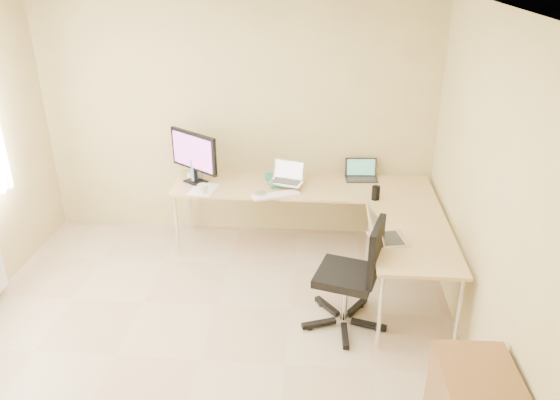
# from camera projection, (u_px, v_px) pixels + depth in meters

# --- Properties ---
(floor) EXTENTS (4.50, 4.50, 0.00)m
(floor) POSITION_uv_depth(u_px,v_px,m) (200.00, 360.00, 4.26)
(floor) COLOR tan
(floor) RESTS_ON ground
(ceiling) EXTENTS (4.50, 4.50, 0.00)m
(ceiling) POSITION_uv_depth(u_px,v_px,m) (172.00, 12.00, 3.16)
(ceiling) COLOR white
(ceiling) RESTS_ON ground
(wall_back) EXTENTS (4.50, 0.00, 4.50)m
(wall_back) POSITION_uv_depth(u_px,v_px,m) (237.00, 119.00, 5.75)
(wall_back) COLOR tan
(wall_back) RESTS_ON ground
(wall_right) EXTENTS (0.00, 4.50, 4.50)m
(wall_right) POSITION_uv_depth(u_px,v_px,m) (502.00, 222.00, 3.56)
(wall_right) COLOR tan
(wall_right) RESTS_ON ground
(desk_main) EXTENTS (2.65, 0.70, 0.73)m
(desk_main) POSITION_uv_depth(u_px,v_px,m) (302.00, 217.00, 5.73)
(desk_main) COLOR tan
(desk_main) RESTS_ON ground
(desk_return) EXTENTS (0.70, 1.30, 0.73)m
(desk_return) POSITION_uv_depth(u_px,v_px,m) (408.00, 271.00, 4.75)
(desk_return) COLOR tan
(desk_return) RESTS_ON ground
(monitor) EXTENTS (0.64, 0.54, 0.55)m
(monitor) POSITION_uv_depth(u_px,v_px,m) (194.00, 158.00, 5.53)
(monitor) COLOR black
(monitor) RESTS_ON desk_main
(book_stack) EXTENTS (0.32, 0.37, 0.05)m
(book_stack) POSITION_uv_depth(u_px,v_px,m) (279.00, 180.00, 5.63)
(book_stack) COLOR #1D7661
(book_stack) RESTS_ON desk_main
(laptop_center) EXTENTS (0.39, 0.34, 0.22)m
(laptop_center) POSITION_uv_depth(u_px,v_px,m) (286.00, 173.00, 5.45)
(laptop_center) COLOR silver
(laptop_center) RESTS_ON desk_main
(laptop_black) EXTENTS (0.35, 0.27, 0.21)m
(laptop_black) POSITION_uv_depth(u_px,v_px,m) (362.00, 170.00, 5.67)
(laptop_black) COLOR black
(laptop_black) RESTS_ON desk_main
(keyboard) EXTENTS (0.49, 0.30, 0.02)m
(keyboard) POSITION_uv_depth(u_px,v_px,m) (276.00, 195.00, 5.32)
(keyboard) COLOR white
(keyboard) RESTS_ON desk_main
(mouse) EXTENTS (0.11, 0.07, 0.04)m
(mouse) POSITION_uv_depth(u_px,v_px,m) (295.00, 184.00, 5.55)
(mouse) COLOR beige
(mouse) RESTS_ON desk_main
(mug) EXTENTS (0.13, 0.13, 0.10)m
(mug) POSITION_uv_depth(u_px,v_px,m) (203.00, 189.00, 5.35)
(mug) COLOR silver
(mug) RESTS_ON desk_main
(cd_stack) EXTENTS (0.17, 0.17, 0.03)m
(cd_stack) POSITION_uv_depth(u_px,v_px,m) (261.00, 194.00, 5.32)
(cd_stack) COLOR silver
(cd_stack) RESTS_ON desk_main
(water_bottle) EXTENTS (0.09, 0.09, 0.25)m
(water_bottle) POSITION_uv_depth(u_px,v_px,m) (194.00, 171.00, 5.61)
(water_bottle) COLOR #4F8AB9
(water_bottle) RESTS_ON desk_main
(papers) EXTENTS (0.29, 0.37, 0.01)m
(papers) POSITION_uv_depth(u_px,v_px,m) (204.00, 189.00, 5.47)
(papers) COLOR white
(papers) RESTS_ON desk_main
(white_box) EXTENTS (0.19, 0.14, 0.07)m
(white_box) POSITION_uv_depth(u_px,v_px,m) (197.00, 174.00, 5.75)
(white_box) COLOR white
(white_box) RESTS_ON desk_main
(desk_fan) EXTENTS (0.29, 0.29, 0.31)m
(desk_fan) POSITION_uv_depth(u_px,v_px,m) (198.00, 161.00, 5.77)
(desk_fan) COLOR silver
(desk_fan) RESTS_ON desk_main
(black_cup) EXTENTS (0.10, 0.10, 0.14)m
(black_cup) POSITION_uv_depth(u_px,v_px,m) (376.00, 193.00, 5.22)
(black_cup) COLOR black
(black_cup) RESTS_ON desk_main
(laptop_return) EXTENTS (0.41, 0.35, 0.24)m
(laptop_return) POSITION_uv_depth(u_px,v_px,m) (389.00, 228.00, 4.46)
(laptop_return) COLOR silver
(laptop_return) RESTS_ON desk_return
(office_chair) EXTENTS (0.75, 0.75, 1.01)m
(office_chair) POSITION_uv_depth(u_px,v_px,m) (346.00, 274.00, 4.47)
(office_chair) COLOR black
(office_chair) RESTS_ON ground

